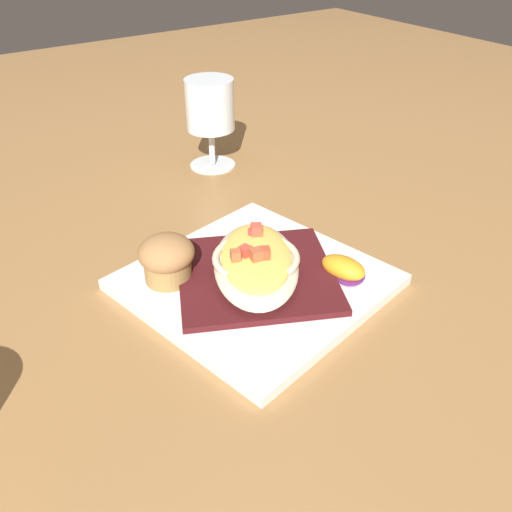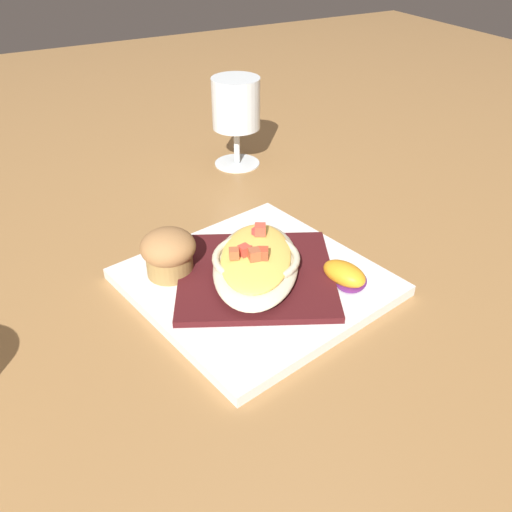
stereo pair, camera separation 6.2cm
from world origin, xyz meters
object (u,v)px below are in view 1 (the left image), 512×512
orange_garnish (344,269)px  stemmed_glass (210,110)px  gratin_dish (256,261)px  square_plate (256,282)px  muffin (167,258)px

orange_garnish → stemmed_glass: size_ratio=0.45×
gratin_dish → orange_garnish: 0.10m
square_plate → orange_garnish: (-0.09, 0.06, 0.02)m
orange_garnish → stemmed_glass: stemmed_glass is taller
gratin_dish → orange_garnish: gratin_dish is taller
muffin → orange_garnish: bearing=146.5°
gratin_dish → muffin: (0.08, -0.06, 0.01)m
orange_garnish → stemmed_glass: 0.39m
square_plate → muffin: 0.11m
orange_garnish → square_plate: bearing=-33.5°
gratin_dish → orange_garnish: (-0.09, 0.06, -0.01)m
gratin_dish → muffin: size_ratio=3.11×
stemmed_glass → square_plate: bearing=67.1°
muffin → stemmed_glass: bearing=-129.7°
square_plate → gratin_dish: bearing=-2.3°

